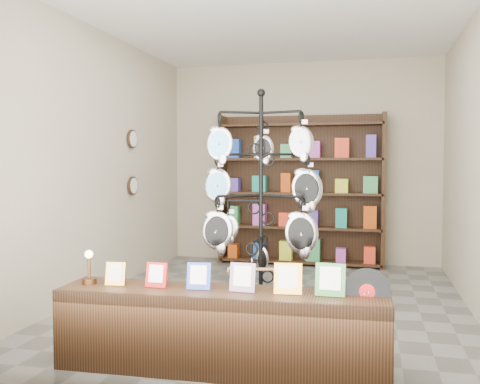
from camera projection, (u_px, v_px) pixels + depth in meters
The scene contains 6 objects.
ground at pixel (272, 303), 5.68m from camera, with size 5.00×5.00×0.00m, color slate.
room_envelope at pixel (272, 129), 5.58m from camera, with size 5.00×5.00×5.00m.
display_tree at pixel (261, 196), 4.45m from camera, with size 1.07×0.99×2.10m.
front_shelf at pixel (221, 330), 3.82m from camera, with size 2.37×0.56×0.83m.
back_shelving at pixel (300, 195), 7.85m from camera, with size 2.42×0.36×2.20m.
wall_clocks at pixel (132, 162), 6.85m from camera, with size 0.03×0.24×0.84m.
Camera 1 is at (1.02, -5.53, 1.48)m, focal length 40.00 mm.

